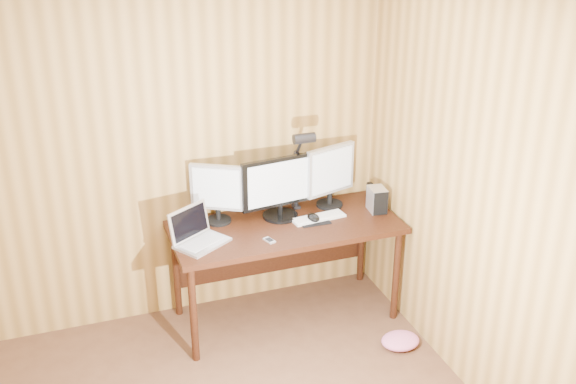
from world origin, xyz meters
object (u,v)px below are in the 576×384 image
monitor_center (280,187)px  desk_lamp (300,159)px  mouse (313,218)px  hard_drive (377,200)px  speaker (369,190)px  monitor_left (217,192)px  phone (269,240)px  keyboard (318,217)px  desk (282,236)px  monitor_right (330,174)px  laptop (197,234)px

monitor_center → desk_lamp: desk_lamp is taller
mouse → hard_drive: 0.50m
monitor_center → mouse: (0.20, -0.14, -0.21)m
hard_drive → speaker: (0.05, 0.23, -0.03)m
monitor_left → phone: bearing=-28.8°
monitor_center → hard_drive: bearing=-18.7°
phone → hard_drive: bearing=-5.9°
keyboard → hard_drive: bearing=-8.2°
monitor_center → phone: size_ratio=5.79×
desk → speaker: size_ratio=13.49×
monitor_right → phone: size_ratio=4.65×
keyboard → monitor_left: bearing=158.5°
laptop → keyboard: size_ratio=1.04×
monitor_center → monitor_right: size_ratio=1.24×
laptop → keyboard: laptop is taller
desk → hard_drive: size_ratio=8.96×
desk → monitor_left: size_ratio=3.74×
hard_drive → monitor_left: bearing=176.0°
mouse → desk_lamp: desk_lamp is taller
laptop → keyboard: bearing=-28.4°
monitor_center → speaker: size_ratio=4.89×
hard_drive → desk_lamp: desk_lamp is taller
phone → laptop: bearing=144.5°
monitor_right → hard_drive: (0.29, -0.20, -0.16)m
monitor_right → mouse: 0.37m
laptop → desk_lamp: desk_lamp is taller
monitor_left → hard_drive: (1.13, -0.21, -0.14)m
hard_drive → desk_lamp: 0.65m
monitor_center → mouse: size_ratio=4.83×
desk → mouse: (0.21, -0.08, 0.15)m
desk → monitor_right: size_ratio=3.43×
monitor_right → hard_drive: bearing=-51.3°
monitor_center → mouse: monitor_center is taller
monitor_center → hard_drive: size_ratio=3.25×
desk → hard_drive: bearing=-6.4°
monitor_center → mouse: 0.32m
laptop → desk: bearing=-21.5°
keyboard → desk_lamp: size_ratio=0.60×
hard_drive → speaker: hard_drive is taller
hard_drive → phone: size_ratio=1.78×
desk → mouse: mouse is taller
hard_drive → monitor_right: bearing=152.3°
mouse → laptop: bearing=-170.6°
phone → desk_lamp: size_ratio=0.15×
monitor_right → mouse: monitor_right is taller
desk → speaker: bearing=11.6°
desk → mouse: 0.26m
monitor_center → monitor_left: monitor_center is taller
phone → speaker: (0.94, 0.42, 0.05)m
monitor_left → desk_lamp: desk_lamp is taller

